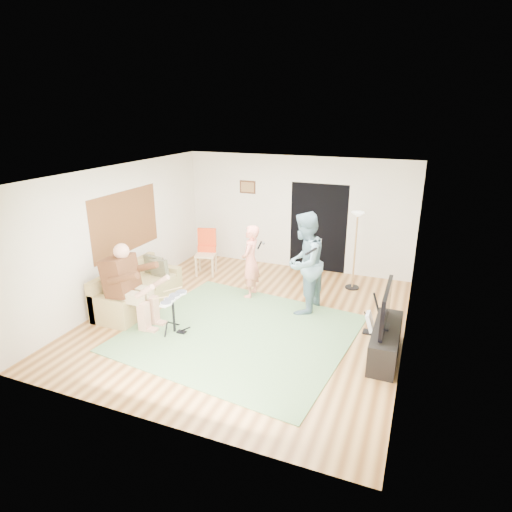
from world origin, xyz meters
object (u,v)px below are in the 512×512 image
(singer, at_px, (250,262))
(tv_cabinet, at_px, (386,342))
(guitarist, at_px, (304,263))
(television, at_px, (386,307))
(drum_kit, at_px, (174,316))
(guitar_spare, at_px, (370,322))
(dining_chair, at_px, (207,258))
(torchiere_lamp, at_px, (356,237))
(sofa, at_px, (136,293))

(singer, xyz_separation_m, tv_cabinet, (2.85, -1.35, -0.51))
(guitarist, distance_m, television, 1.94)
(drum_kit, relative_size, guitar_spare, 0.90)
(drum_kit, distance_m, dining_chair, 2.83)
(drum_kit, distance_m, singer, 2.07)
(tv_cabinet, relative_size, television, 1.25)
(torchiere_lamp, bearing_deg, sofa, -147.30)
(singer, relative_size, television, 1.36)
(guitarist, xyz_separation_m, torchiere_lamp, (0.71, 1.46, 0.19))
(dining_chair, bearing_deg, torchiere_lamp, -9.13)
(dining_chair, bearing_deg, drum_kit, -89.71)
(tv_cabinet, distance_m, television, 0.60)
(singer, bearing_deg, sofa, -60.41)
(singer, bearing_deg, drum_kit, -22.35)
(singer, bearing_deg, tv_cabinet, 61.18)
(dining_chair, bearing_deg, guitar_spare, -36.47)
(drum_kit, distance_m, television, 3.54)
(sofa, bearing_deg, tv_cabinet, -0.95)
(drum_kit, bearing_deg, torchiere_lamp, 50.64)
(dining_chair, bearing_deg, singer, -44.94)
(guitarist, height_order, television, guitarist)
(torchiere_lamp, distance_m, television, 2.72)
(guitar_spare, relative_size, television, 0.69)
(drum_kit, bearing_deg, singer, 71.18)
(drum_kit, xyz_separation_m, torchiere_lamp, (2.56, 3.12, 0.86))
(guitarist, distance_m, tv_cabinet, 2.11)
(drum_kit, height_order, television, television)
(singer, bearing_deg, dining_chair, -122.48)
(sofa, height_order, guitarist, guitarist)
(guitar_spare, relative_size, torchiere_lamp, 0.45)
(drum_kit, bearing_deg, dining_chair, 106.28)
(singer, height_order, television, singer)
(sofa, relative_size, television, 1.74)
(guitar_spare, bearing_deg, dining_chair, 159.52)
(drum_kit, xyz_separation_m, tv_cabinet, (3.50, 0.57, -0.05))
(drum_kit, xyz_separation_m, singer, (0.65, 1.92, 0.46))
(sofa, bearing_deg, dining_chair, 76.55)
(guitarist, bearing_deg, dining_chair, -104.59)
(torchiere_lamp, height_order, dining_chair, torchiere_lamp)
(dining_chair, distance_m, television, 4.78)
(sofa, bearing_deg, guitarist, 17.80)
(guitar_spare, height_order, television, television)
(sofa, height_order, guitar_spare, sofa)
(drum_kit, distance_m, guitar_spare, 3.41)
(tv_cabinet, bearing_deg, singer, 154.71)
(guitarist, relative_size, guitar_spare, 2.53)
(drum_kit, distance_m, tv_cabinet, 3.55)
(drum_kit, relative_size, guitarist, 0.36)
(television, bearing_deg, tv_cabinet, -0.00)
(sofa, height_order, drum_kit, sofa)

